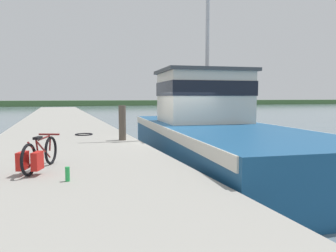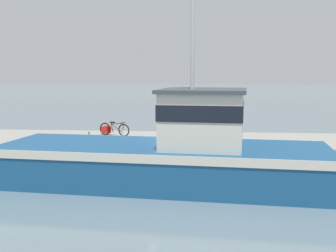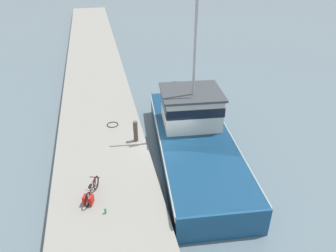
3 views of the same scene
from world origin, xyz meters
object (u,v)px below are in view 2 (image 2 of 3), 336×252
Objects in this scene: mooring_post at (195,131)px; water_bottle_on_curb at (89,134)px; bicycle_touring at (111,129)px; fishing_boat_main at (178,153)px.

mooring_post reaches higher than water_bottle_on_curb.
bicycle_touring reaches higher than water_bottle_on_curb.
fishing_boat_main reaches higher than mooring_post.
fishing_boat_main is 3.14m from mooring_post.
mooring_post is at bearing 79.33° from bicycle_touring.
fishing_boat_main is 6.81m from water_bottle_on_curb.
bicycle_touring is 1.35× the size of mooring_post.
mooring_post is (2.48, 4.14, 0.28)m from bicycle_touring.
water_bottle_on_curb is (-1.95, -5.11, -0.46)m from mooring_post.
mooring_post is 5.49m from water_bottle_on_curb.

